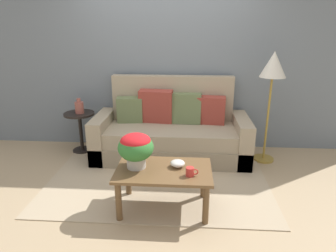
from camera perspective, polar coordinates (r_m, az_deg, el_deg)
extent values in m
plane|color=tan|center=(3.78, -1.83, -9.96)|extent=(14.00, 14.00, 0.00)
cube|color=slate|center=(4.50, -0.50, 14.43)|extent=(6.40, 0.12, 2.95)
cube|color=tan|center=(3.70, -1.97, -10.56)|extent=(2.64, 1.66, 0.01)
cube|color=gray|center=(4.29, 0.57, -4.39)|extent=(2.14, 0.87, 0.25)
cube|color=gray|center=(4.19, 0.56, -1.60)|extent=(1.75, 0.78, 0.21)
cube|color=gray|center=(4.45, 0.86, 3.91)|extent=(1.75, 0.16, 0.89)
cube|color=gray|center=(4.39, -12.23, -1.83)|extent=(0.19, 0.87, 0.61)
cube|color=gray|center=(4.29, 13.69, -2.44)|extent=(0.19, 0.87, 0.61)
cube|color=#93382D|center=(4.31, -2.27, 3.73)|extent=(0.49, 0.25, 0.49)
cube|color=#607047|center=(4.29, 3.39, 3.38)|extent=(0.44, 0.19, 0.44)
cube|color=#93382D|center=(4.31, 8.15, 3.00)|extent=(0.41, 0.22, 0.40)
cube|color=#607047|center=(4.38, -7.25, 3.09)|extent=(0.38, 0.22, 0.37)
cylinder|color=brown|center=(2.99, -9.38, -13.99)|extent=(0.06, 0.06, 0.42)
cylinder|color=brown|center=(2.93, 7.20, -14.67)|extent=(0.06, 0.06, 0.42)
cylinder|color=brown|center=(3.39, -7.58, -9.70)|extent=(0.06, 0.06, 0.42)
cylinder|color=brown|center=(3.33, 6.78, -10.18)|extent=(0.06, 0.06, 0.42)
cube|color=brown|center=(3.02, -0.82, -8.45)|extent=(0.95, 0.60, 0.03)
cylinder|color=black|center=(4.73, -15.90, -4.41)|extent=(0.29, 0.29, 0.03)
cylinder|color=black|center=(4.63, -16.21, -1.17)|extent=(0.05, 0.05, 0.54)
cylinder|color=black|center=(4.54, -16.54, 2.23)|extent=(0.44, 0.44, 0.03)
cylinder|color=olive|center=(4.47, 17.62, -5.92)|extent=(0.28, 0.28, 0.03)
cylinder|color=olive|center=(4.27, 18.38, 1.24)|extent=(0.03, 0.03, 1.14)
cone|color=beige|center=(4.12, 19.44, 11.01)|extent=(0.34, 0.34, 0.33)
cylinder|color=#B7B2A8|center=(3.04, -6.05, -6.69)|extent=(0.19, 0.19, 0.13)
ellipsoid|color=#337533|center=(2.98, -6.15, -4.07)|extent=(0.36, 0.36, 0.27)
ellipsoid|color=red|center=(2.96, -6.19, -2.88)|extent=(0.30, 0.30, 0.15)
cylinder|color=red|center=(2.88, 4.18, -8.65)|extent=(0.08, 0.08, 0.09)
torus|color=red|center=(2.88, 5.21, -8.67)|extent=(0.06, 0.01, 0.06)
cylinder|color=silver|center=(3.06, 1.83, -7.60)|extent=(0.05, 0.05, 0.02)
ellipsoid|color=silver|center=(3.04, 1.83, -7.09)|extent=(0.15, 0.15, 0.07)
cylinder|color=#934C42|center=(4.51, -16.50, 3.38)|extent=(0.12, 0.12, 0.16)
cylinder|color=#934C42|center=(4.48, -16.63, 4.72)|extent=(0.06, 0.06, 0.05)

